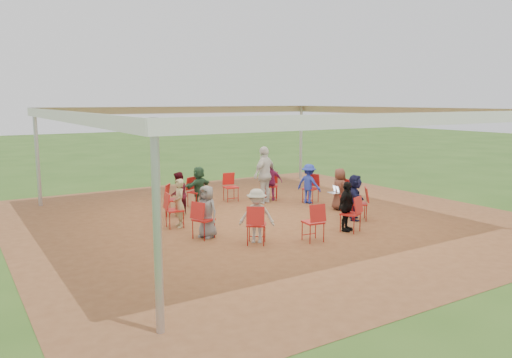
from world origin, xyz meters
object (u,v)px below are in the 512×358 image
chair_3 (231,187)px  person_seated_0 (339,189)px  person_seated_1 (309,184)px  person_seated_4 (178,194)px  chair_4 (196,192)px  chair_6 (175,210)px  chair_7 (203,220)px  chair_11 (359,204)px  person_seated_7 (257,216)px  person_seated_5 (179,203)px  person_seated_3 (199,187)px  person_seated_6 (207,212)px  person_seated_8 (346,206)px  chair_0 (343,195)px  chair_2 (271,186)px  chair_5 (174,200)px  chair_9 (313,222)px  laptop (335,191)px  chair_10 (351,214)px  chair_1 (311,189)px  standing_person (265,175)px  chair_8 (256,225)px  person_seated_2 (271,181)px  person_seated_9 (355,197)px  cable_coil (258,222)px

chair_3 → person_seated_0: person_seated_0 is taller
person_seated_1 → person_seated_4: (-4.18, 0.55, 0.00)m
chair_4 → person_seated_4: size_ratio=0.72×
chair_6 → chair_7: bearing=15.0°
chair_11 → person_seated_7: person_seated_7 is taller
person_seated_5 → person_seated_3: bearing=150.0°
person_seated_6 → chair_4: bearing=136.4°
person_seated_8 → chair_7: bearing=136.4°
chair_0 → chair_7: same height
chair_7 → person_seated_1: size_ratio=0.72×
chair_0 → person_seated_4: person_seated_4 is taller
chair_2 → chair_11: same height
chair_5 → person_seated_4: (0.10, -0.07, 0.18)m
chair_9 → laptop: 3.42m
chair_3 → person_seated_4: (-2.26, -1.05, 0.18)m
person_seated_1 → laptop: (0.00, -1.23, -0.04)m
chair_11 → chair_10: bearing=165.0°
chair_1 → person_seated_7: bearing=104.6°
person_seated_0 → standing_person: (-1.30, 2.04, 0.28)m
chair_3 → chair_1: bearing=150.0°
chair_0 → person_seated_7: (-4.01, -1.60, 0.18)m
person_seated_4 → person_seated_8: 4.70m
person_seated_0 → chair_7: bearing=105.4°
person_seated_0 → standing_person: standing_person is taller
chair_2 → chair_7: (-3.91, -3.00, 0.00)m
person_seated_3 → person_seated_4: size_ratio=1.00×
chair_0 → chair_8: 4.42m
person_seated_6 → chair_7: bearing=-90.0°
chair_6 → person_seated_1: bearing=104.6°
person_seated_4 → person_seated_5: same height
chair_10 → chair_7: bearing=135.0°
chair_0 → person_seated_5: person_seated_5 is taller
chair_4 → person_seated_7: bearing=60.8°
chair_4 → person_seated_2: bearing=147.6°
chair_0 → chair_11: 1.32m
person_seated_5 → person_seated_1: bearing=105.0°
chair_8 → chair_0: bearing=60.0°
chair_3 → person_seated_9: 4.32m
chair_10 → person_seated_5: size_ratio=0.72×
chair_6 → chair_10: size_ratio=1.00×
chair_4 → person_seated_0: person_seated_0 is taller
chair_8 → person_seated_4: 3.53m
chair_4 → person_seated_6: bearing=46.4°
chair_0 → chair_6: 5.10m
chair_6 → standing_person: size_ratio=0.50×
chair_10 → person_seated_8: size_ratio=0.72×
chair_6 → cable_coil: (2.06, -0.73, -0.43)m
chair_0 → standing_person: bearing=42.1°
person_seated_9 → person_seated_7: bearing=135.0°
chair_10 → person_seated_7: 2.50m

